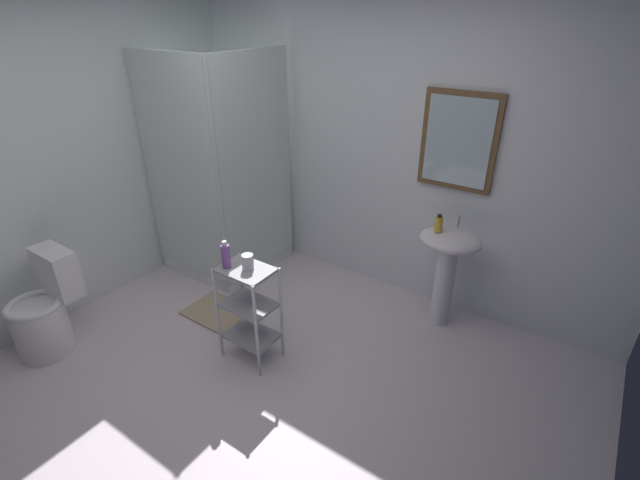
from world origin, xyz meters
TOP-DOWN VIEW (x-y plane):
  - ground_plane at (0.00, 0.00)m, footprint 4.20×4.20m
  - wall_back at (0.01, 1.85)m, footprint 4.20×0.14m
  - wall_left at (-1.85, 0.00)m, footprint 0.10×4.20m
  - shower_stall at (-1.23, 1.19)m, footprint 0.92×0.92m
  - pedestal_sink at (0.79, 1.52)m, footprint 0.46×0.37m
  - sink_faucet at (0.79, 1.64)m, footprint 0.03×0.03m
  - toilet at (-1.48, -0.40)m, footprint 0.37×0.49m
  - storage_cart at (-0.19, 0.37)m, footprint 0.38×0.28m
  - hand_soap_bottle at (0.70, 1.48)m, footprint 0.06×0.06m
  - conditioner_bottle_purple at (-0.31, 0.31)m, footprint 0.06×0.06m
  - rinse_cup at (-0.18, 0.38)m, footprint 0.08×0.08m
  - bath_mat at (-0.74, 0.58)m, footprint 0.60×0.40m

SIDE VIEW (x-z plane):
  - ground_plane at x=0.00m, z-range -0.02..0.00m
  - bath_mat at x=-0.74m, z-range 0.00..0.02m
  - toilet at x=-1.48m, z-range -0.07..0.69m
  - storage_cart at x=-0.19m, z-range 0.07..0.81m
  - shower_stall at x=-1.23m, z-range -0.54..1.46m
  - pedestal_sink at x=0.79m, z-range 0.17..0.98m
  - rinse_cup at x=-0.18m, z-range 0.74..0.84m
  - conditioner_bottle_purple at x=-0.31m, z-range 0.73..0.93m
  - sink_faucet at x=0.79m, z-range 0.81..0.91m
  - hand_soap_bottle at x=0.70m, z-range 0.80..0.94m
  - wall_left at x=-1.85m, z-range 0.00..2.50m
  - wall_back at x=0.01m, z-range 0.00..2.50m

